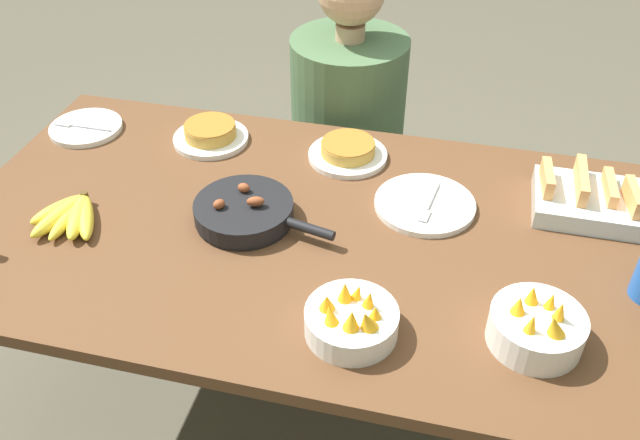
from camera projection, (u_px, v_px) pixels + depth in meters
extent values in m
plane|color=#565142|center=(320.00, 417.00, 2.12)|extent=(14.00, 14.00, 0.00)
cube|color=brown|center=(320.00, 235.00, 1.66)|extent=(1.83, 0.97, 0.03)
cylinder|color=brown|center=(113.00, 206.00, 2.38)|extent=(0.07, 0.07, 0.73)
cylinder|color=brown|center=(625.00, 287.00, 2.06)|extent=(0.07, 0.07, 0.73)
ellipsoid|color=yellow|center=(60.00, 210.00, 1.68)|extent=(0.11, 0.15, 0.04)
ellipsoid|color=yellow|center=(60.00, 216.00, 1.66)|extent=(0.09, 0.19, 0.04)
ellipsoid|color=yellow|center=(69.00, 218.00, 1.66)|extent=(0.03, 0.18, 0.03)
ellipsoid|color=yellow|center=(78.00, 216.00, 1.65)|extent=(0.09, 0.18, 0.04)
ellipsoid|color=yellow|center=(86.00, 217.00, 1.65)|extent=(0.12, 0.18, 0.04)
cylinder|color=#4C3819|center=(85.00, 198.00, 1.72)|extent=(0.02, 0.02, 0.04)
cube|color=silver|center=(602.00, 204.00, 1.68)|extent=(0.33, 0.21, 0.05)
cube|color=#F29E56|center=(547.00, 179.00, 1.69)|extent=(0.03, 0.12, 0.05)
cube|color=#F29E56|center=(581.00, 181.00, 1.68)|extent=(0.02, 0.17, 0.05)
cube|color=#F29E56|center=(610.00, 188.00, 1.67)|extent=(0.03, 0.13, 0.04)
cube|color=#F29E56|center=(633.00, 198.00, 1.63)|extent=(0.04, 0.13, 0.05)
cylinder|color=black|center=(245.00, 218.00, 1.67)|extent=(0.24, 0.24, 0.01)
cylinder|color=black|center=(244.00, 210.00, 1.66)|extent=(0.24, 0.24, 0.04)
cylinder|color=black|center=(310.00, 229.00, 1.59)|extent=(0.13, 0.05, 0.02)
ellipsoid|color=brown|center=(256.00, 201.00, 1.62)|extent=(0.05, 0.04, 0.03)
ellipsoid|color=brown|center=(244.00, 188.00, 1.67)|extent=(0.04, 0.03, 0.03)
ellipsoid|color=brown|center=(219.00, 204.00, 1.62)|extent=(0.04, 0.04, 0.03)
cylinder|color=white|center=(211.00, 138.00, 1.96)|extent=(0.22, 0.22, 0.02)
cylinder|color=gold|center=(210.00, 131.00, 1.94)|extent=(0.15, 0.15, 0.04)
cylinder|color=#9F6624|center=(209.00, 125.00, 1.93)|extent=(0.15, 0.15, 0.00)
cylinder|color=white|center=(348.00, 156.00, 1.89)|extent=(0.22, 0.22, 0.02)
cylinder|color=gold|center=(349.00, 148.00, 1.87)|extent=(0.15, 0.15, 0.03)
cylinder|color=#9F6624|center=(349.00, 143.00, 1.86)|extent=(0.15, 0.15, 0.00)
cylinder|color=white|center=(425.00, 204.00, 1.71)|extent=(0.26, 0.26, 0.02)
cylinder|color=#B2B2B7|center=(433.00, 197.00, 1.72)|extent=(0.02, 0.12, 0.01)
cube|color=#B2B2B7|center=(425.00, 216.00, 1.66)|extent=(0.03, 0.05, 0.00)
cylinder|color=white|center=(86.00, 128.00, 2.00)|extent=(0.21, 0.21, 0.02)
cylinder|color=#B2B2B7|center=(91.00, 128.00, 1.98)|extent=(0.13, 0.01, 0.01)
cube|color=#B2B2B7|center=(63.00, 124.00, 2.00)|extent=(0.05, 0.02, 0.00)
cylinder|color=white|center=(351.00, 322.00, 1.37)|extent=(0.19, 0.19, 0.06)
cone|color=#F4A819|center=(375.00, 313.00, 1.33)|extent=(0.03, 0.04, 0.04)
cone|color=#F4A819|center=(369.00, 300.00, 1.35)|extent=(0.04, 0.05, 0.06)
cone|color=#F4A819|center=(357.00, 293.00, 1.37)|extent=(0.04, 0.03, 0.05)
cone|color=#F4A819|center=(345.00, 292.00, 1.37)|extent=(0.05, 0.05, 0.05)
cone|color=#F4A819|center=(327.00, 303.00, 1.34)|extent=(0.04, 0.05, 0.05)
cone|color=#F4A819|center=(330.00, 315.00, 1.32)|extent=(0.05, 0.05, 0.05)
cone|color=#F4A819|center=(351.00, 321.00, 1.31)|extent=(0.04, 0.04, 0.05)
cone|color=#F4A819|center=(367.00, 321.00, 1.30)|extent=(0.06, 0.06, 0.06)
cylinder|color=white|center=(536.00, 328.00, 1.35)|extent=(0.19, 0.19, 0.07)
cone|color=#F4A819|center=(560.00, 312.00, 1.30)|extent=(0.03, 0.04, 0.06)
cone|color=#F4A819|center=(551.00, 302.00, 1.33)|extent=(0.04, 0.04, 0.05)
cone|color=#F4A819|center=(532.00, 295.00, 1.34)|extent=(0.04, 0.04, 0.05)
cone|color=#F4A819|center=(519.00, 306.00, 1.32)|extent=(0.04, 0.04, 0.05)
cone|color=#F4A819|center=(532.00, 324.00, 1.28)|extent=(0.04, 0.04, 0.05)
cone|color=#F4A819|center=(555.00, 327.00, 1.27)|extent=(0.06, 0.06, 0.06)
cube|color=black|center=(345.00, 221.00, 2.55)|extent=(0.42, 0.42, 0.42)
cylinder|color=#476642|center=(348.00, 112.00, 2.26)|extent=(0.38, 0.38, 0.51)
cylinder|color=tan|center=(350.00, 32.00, 2.08)|extent=(0.09, 0.09, 0.05)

